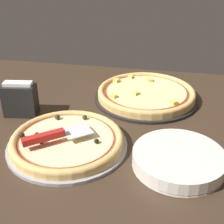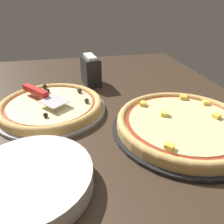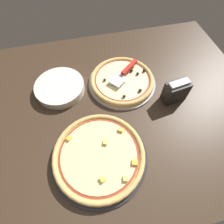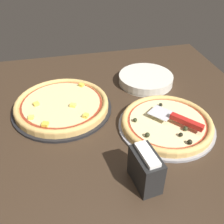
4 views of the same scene
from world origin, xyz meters
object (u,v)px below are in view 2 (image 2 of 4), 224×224
object	(u,v)px
plate_stack	(31,180)
serving_spatula	(39,93)
pizza_back	(184,123)
pizza_front	(51,105)
napkin_holder	(91,71)

from	to	relation	value
plate_stack	serving_spatula	bearing A→B (deg)	-178.76
pizza_back	pizza_front	bearing A→B (deg)	-118.07
pizza_back	plate_stack	world-z (taller)	pizza_back
pizza_back	plate_stack	bearing A→B (deg)	-72.24
pizza_front	serving_spatula	size ratio (longest dim) A/B	1.82
pizza_front	serving_spatula	world-z (taller)	serving_spatula
pizza_front	napkin_holder	bearing A→B (deg)	144.24
serving_spatula	pizza_front	bearing A→B (deg)	46.22
serving_spatula	napkin_holder	distance (cm)	27.67
pizza_front	pizza_back	size ratio (longest dim) A/B	0.89
pizza_back	serving_spatula	size ratio (longest dim) A/B	2.03
serving_spatula	plate_stack	bearing A→B (deg)	1.24
pizza_back	plate_stack	distance (cm)	42.74
pizza_front	pizza_back	xyz separation A→B (cm)	(20.17, 37.83, 0.30)
pizza_front	serving_spatula	bearing A→B (deg)	-133.78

